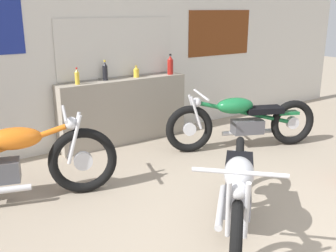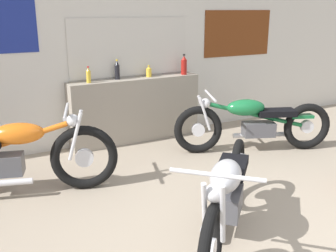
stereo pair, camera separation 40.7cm
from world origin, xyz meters
name	(u,v)px [view 2 (the right image)]	position (x,y,z in m)	size (l,w,h in m)	color
wall_back	(122,43)	(0.00, 3.51, 1.40)	(10.00, 0.07, 2.80)	silver
sill_counter	(136,110)	(0.12, 3.34, 0.46)	(1.94, 0.28, 0.92)	gray
bottle_leftmost	(88,76)	(-0.57, 3.32, 1.02)	(0.06, 0.06, 0.22)	gold
bottle_left_center	(117,71)	(-0.13, 3.38, 1.05)	(0.07, 0.07, 0.28)	black
bottle_center	(149,72)	(0.34, 3.36, 1.00)	(0.08, 0.08, 0.17)	gold
bottle_right_center	(184,65)	(0.89, 3.30, 1.06)	(0.09, 0.09, 0.30)	maroon
motorcycle_orange	(8,156)	(-1.76, 2.35, 0.42)	(2.14, 0.88, 0.89)	black
motorcycle_green	(254,123)	(1.32, 2.17, 0.40)	(2.02, 1.01, 0.80)	black
motorcycle_silver	(226,195)	(-0.31, 0.61, 0.41)	(1.51, 1.48, 0.84)	black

